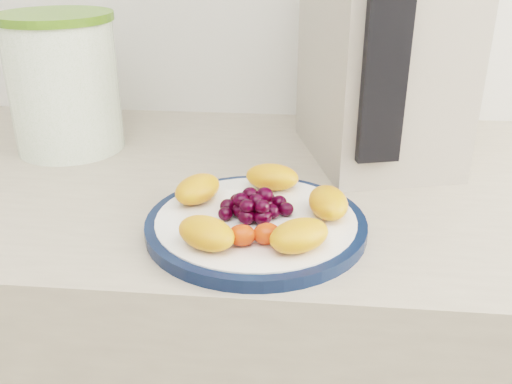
# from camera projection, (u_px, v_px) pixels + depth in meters

# --- Properties ---
(plate_rim) EXTENTS (0.26, 0.26, 0.01)m
(plate_rim) POSITION_uv_depth(u_px,v_px,m) (256.00, 225.00, 0.67)
(plate_rim) COLOR #0E1B39
(plate_rim) RESTS_ON counter
(plate_face) EXTENTS (0.23, 0.23, 0.02)m
(plate_face) POSITION_uv_depth(u_px,v_px,m) (256.00, 224.00, 0.67)
(plate_face) COLOR white
(plate_face) RESTS_ON counter
(canister) EXTENTS (0.21, 0.21, 0.20)m
(canister) POSITION_uv_depth(u_px,v_px,m) (64.00, 87.00, 0.88)
(canister) COLOR #3B7019
(canister) RESTS_ON counter
(canister_lid) EXTENTS (0.22, 0.22, 0.01)m
(canister_lid) POSITION_uv_depth(u_px,v_px,m) (54.00, 17.00, 0.84)
(canister_lid) COLOR #4F7726
(canister_lid) RESTS_ON canister
(appliance_body) EXTENTS (0.25, 0.30, 0.33)m
(appliance_body) POSITION_uv_depth(u_px,v_px,m) (381.00, 50.00, 0.83)
(appliance_body) COLOR #A3998D
(appliance_body) RESTS_ON counter
(appliance_panel) EXTENTS (0.06, 0.03, 0.24)m
(appliance_panel) POSITION_uv_depth(u_px,v_px,m) (385.00, 68.00, 0.70)
(appliance_panel) COLOR black
(appliance_panel) RESTS_ON appliance_body
(fruit_plate) EXTENTS (0.22, 0.22, 0.03)m
(fruit_plate) POSITION_uv_depth(u_px,v_px,m) (259.00, 207.00, 0.65)
(fruit_plate) COLOR orange
(fruit_plate) RESTS_ON plate_face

